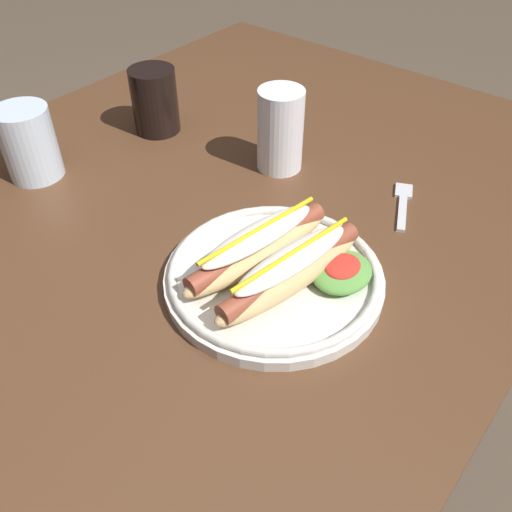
{
  "coord_description": "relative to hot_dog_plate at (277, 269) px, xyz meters",
  "views": [
    {
      "loc": [
        -0.39,
        -0.49,
        1.25
      ],
      "look_at": [
        0.02,
        -0.16,
        0.77
      ],
      "focal_mm": 38.51,
      "sensor_mm": 36.0,
      "label": 1
    }
  ],
  "objects": [
    {
      "name": "dining_table",
      "position": [
        -0.02,
        0.19,
        -0.11
      ],
      "size": [
        1.48,
        0.97,
        0.74
      ],
      "color": "#51331E",
      "rests_on": "ground_plane"
    },
    {
      "name": "hot_dog_plate",
      "position": [
        0.0,
        0.0,
        0.0
      ],
      "size": [
        0.28,
        0.28,
        0.08
      ],
      "color": "silver",
      "rests_on": "dining_table"
    },
    {
      "name": "water_cup",
      "position": [
        -0.05,
        0.46,
        0.03
      ],
      "size": [
        0.09,
        0.09,
        0.12
      ],
      "primitive_type": "cylinder",
      "color": "silver",
      "rests_on": "dining_table"
    },
    {
      "name": "soda_cup",
      "position": [
        0.18,
        0.42,
        0.03
      ],
      "size": [
        0.08,
        0.08,
        0.11
      ],
      "primitive_type": "cylinder",
      "color": "black",
      "rests_on": "dining_table"
    },
    {
      "name": "extra_cup",
      "position": [
        0.22,
        0.17,
        0.04
      ],
      "size": [
        0.07,
        0.07,
        0.14
      ],
      "primitive_type": "cylinder",
      "color": "white",
      "rests_on": "dining_table"
    },
    {
      "name": "ground_plane",
      "position": [
        -0.02,
        0.19,
        -0.77
      ],
      "size": [
        8.0,
        8.0,
        0.0
      ],
      "primitive_type": "plane",
      "color": "brown"
    },
    {
      "name": "fork",
      "position": [
        0.26,
        -0.04,
        -0.02
      ],
      "size": [
        0.12,
        0.07,
        0.0
      ],
      "rotation": [
        0.0,
        0.0,
        0.45
      ],
      "color": "silver",
      "rests_on": "dining_table"
    }
  ]
}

